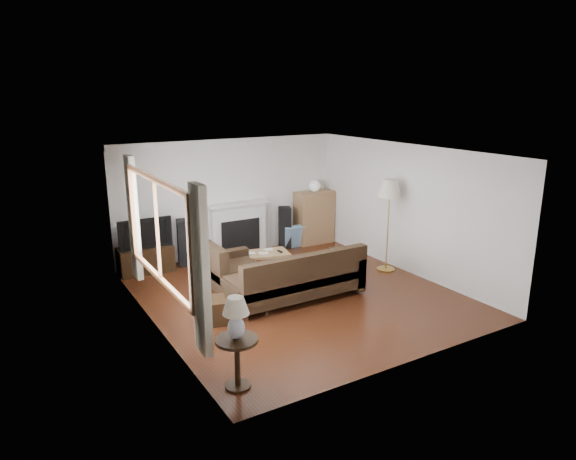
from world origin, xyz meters
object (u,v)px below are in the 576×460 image
floor_lamp (388,226)px  coffee_table (262,262)px  tv_stand (146,259)px  side_table (237,363)px  bookshelf (314,217)px  sectional_sofa (295,276)px

floor_lamp → coffee_table: bearing=152.3°
tv_stand → side_table: bearing=-92.5°
tv_stand → coffee_table: size_ratio=1.00×
bookshelf → side_table: size_ratio=1.90×
side_table → bookshelf: bearing=48.0°
coffee_table → floor_lamp: size_ratio=0.57×
bookshelf → floor_lamp: bearing=-85.9°
coffee_table → floor_lamp: bearing=-14.8°
sectional_sofa → tv_stand: bearing=124.5°
tv_stand → side_table: 4.62m
sectional_sofa → coffee_table: 1.49m
tv_stand → coffee_table: tv_stand is taller
side_table → sectional_sofa: bearing=44.3°
coffee_table → floor_lamp: (2.19, -1.15, 0.71)m
sectional_sofa → bookshelf: bearing=51.1°
sectional_sofa → coffee_table: bearing=84.9°
bookshelf → coffee_table: bookshelf is taller
bookshelf → floor_lamp: (0.17, -2.34, 0.30)m
bookshelf → coffee_table: (-2.02, -1.20, -0.41)m
coffee_table → tv_stand: bearing=161.9°
floor_lamp → side_table: size_ratio=2.84×
tv_stand → coffee_table: bearing=-31.0°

